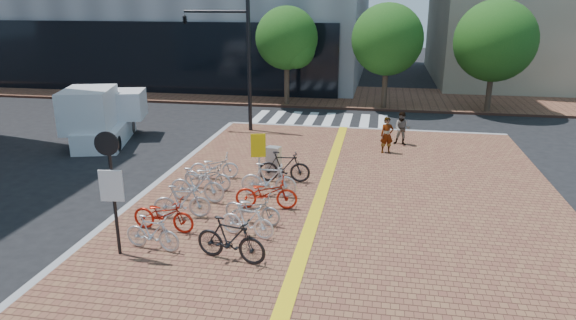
% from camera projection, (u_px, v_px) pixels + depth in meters
% --- Properties ---
extents(ground, '(120.00, 120.00, 0.00)m').
position_uv_depth(ground, '(246.00, 223.00, 15.58)').
color(ground, black).
rests_on(ground, ground).
extents(kerb_west, '(0.25, 34.00, 0.15)m').
position_uv_depth(kerb_west, '(18.00, 298.00, 11.55)').
color(kerb_west, gray).
rests_on(kerb_west, ground).
extents(kerb_north, '(14.00, 0.25, 0.15)m').
position_uv_depth(kerb_north, '(363.00, 130.00, 26.29)').
color(kerb_north, gray).
rests_on(kerb_north, ground).
extents(far_sidewalk, '(70.00, 8.00, 0.15)m').
position_uv_depth(far_sidewalk, '(325.00, 96.00, 35.25)').
color(far_sidewalk, brown).
rests_on(far_sidewalk, ground).
extents(crosswalk, '(7.50, 4.00, 0.01)m').
position_uv_depth(crosswalk, '(319.00, 120.00, 28.62)').
color(crosswalk, silver).
rests_on(crosswalk, ground).
extents(street_trees, '(16.20, 4.60, 6.35)m').
position_uv_depth(street_trees, '(405.00, 41.00, 29.84)').
color(street_trees, '#38281E').
rests_on(street_trees, far_sidewalk).
extents(bike_0, '(1.64, 0.66, 0.96)m').
position_uv_depth(bike_0, '(152.00, 233.00, 13.47)').
color(bike_0, silver).
rests_on(bike_0, sidewalk).
extents(bike_1, '(1.92, 0.81, 0.99)m').
position_uv_depth(bike_1, '(163.00, 214.00, 14.58)').
color(bike_1, '#B11B0C').
rests_on(bike_1, sidewalk).
extents(bike_2, '(1.79, 0.82, 1.04)m').
position_uv_depth(bike_2, '(182.00, 202.00, 15.44)').
color(bike_2, '#B8B9BD').
rests_on(bike_2, sidewalk).
extents(bike_3, '(1.92, 0.67, 1.13)m').
position_uv_depth(bike_3, '(197.00, 185.00, 16.66)').
color(bike_3, silver).
rests_on(bike_3, sidewalk).
extents(bike_4, '(1.84, 0.85, 0.93)m').
position_uv_depth(bike_4, '(207.00, 176.00, 17.79)').
color(bike_4, '#B0B0B5').
rests_on(bike_4, sidewalk).
extents(bike_5, '(1.86, 0.97, 0.93)m').
position_uv_depth(bike_5, '(214.00, 166.00, 18.85)').
color(bike_5, silver).
rests_on(bike_5, sidewalk).
extents(bike_6, '(2.00, 0.93, 1.16)m').
position_uv_depth(bike_6, '(231.00, 239.00, 12.88)').
color(bike_6, black).
rests_on(bike_6, sidewalk).
extents(bike_7, '(1.67, 0.77, 0.97)m').
position_uv_depth(bike_7, '(247.00, 221.00, 14.20)').
color(bike_7, white).
rests_on(bike_7, sidewalk).
extents(bike_8, '(1.84, 0.90, 0.93)m').
position_uv_depth(bike_8, '(252.00, 209.00, 15.06)').
color(bike_8, '#A3A4A8').
rests_on(bike_8, sidewalk).
extents(bike_9, '(2.03, 0.90, 1.03)m').
position_uv_depth(bike_9, '(266.00, 193.00, 16.13)').
color(bike_9, red).
rests_on(bike_9, sidewalk).
extents(bike_10, '(1.91, 0.55, 1.14)m').
position_uv_depth(bike_10, '(269.00, 180.00, 17.11)').
color(bike_10, silver).
rests_on(bike_10, sidewalk).
extents(bike_11, '(1.92, 0.67, 1.13)m').
position_uv_depth(bike_11, '(284.00, 167.00, 18.46)').
color(bike_11, black).
rests_on(bike_11, sidewalk).
extents(pedestrian_a, '(0.64, 0.50, 1.55)m').
position_uv_depth(pedestrian_a, '(387.00, 135.00, 21.89)').
color(pedestrian_a, gray).
rests_on(pedestrian_a, sidewalk).
extents(pedestrian_b, '(0.81, 0.68, 1.50)m').
position_uv_depth(pedestrian_b, '(402.00, 128.00, 23.12)').
color(pedestrian_b, '#47505B').
rests_on(pedestrian_b, sidewalk).
extents(utility_box, '(0.58, 0.47, 1.11)m').
position_uv_depth(utility_box, '(273.00, 161.00, 19.12)').
color(utility_box, silver).
rests_on(utility_box, sidewalk).
extents(yellow_sign, '(0.52, 0.18, 1.91)m').
position_uv_depth(yellow_sign, '(259.00, 150.00, 17.79)').
color(yellow_sign, '#B7B7BC').
rests_on(yellow_sign, sidewalk).
extents(notice_sign, '(0.61, 0.17, 3.30)m').
position_uv_depth(notice_sign, '(111.00, 179.00, 12.73)').
color(notice_sign, black).
rests_on(notice_sign, sidewalk).
extents(traffic_light_pole, '(3.40, 1.31, 6.33)m').
position_uv_depth(traffic_light_pole, '(219.00, 41.00, 24.83)').
color(traffic_light_pole, black).
rests_on(traffic_light_pole, sidewalk).
extents(box_truck, '(3.16, 4.95, 2.65)m').
position_uv_depth(box_truck, '(103.00, 117.00, 23.82)').
color(box_truck, silver).
rests_on(box_truck, ground).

